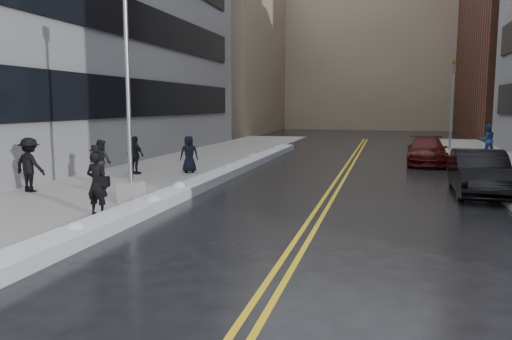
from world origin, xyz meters
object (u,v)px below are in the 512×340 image
Objects in this scene: pedestrian_fedora at (97,183)px; pedestrian_b at (102,161)px; pedestrian_d at (135,155)px; car_maroon at (427,151)px; car_black at (479,173)px; pedestrian_east at (487,140)px; pedestrian_c at (189,154)px; fire_hydrant at (505,170)px; traffic_signal at (452,101)px; lamppost at (129,125)px; pedestrian_e at (30,165)px.

pedestrian_b is (-3.02, 5.10, -0.04)m from pedestrian_fedora.
car_maroon is at bearing -125.79° from pedestrian_d.
pedestrian_east is at bearing 79.96° from car_black.
pedestrian_c is 0.99× the size of pedestrian_d.
pedestrian_b is 2.53m from pedestrian_d.
pedestrian_east reaches higher than pedestrian_c.
pedestrian_b is 0.35× the size of car_black.
car_black is (13.72, 1.69, -0.20)m from pedestrian_b.
car_black is at bearing -114.91° from fire_hydrant.
pedestrian_b is (-14.72, -18.92, -2.41)m from traffic_signal.
lamppost is 10.45× the size of fire_hydrant.
pedestrian_e is at bearing 32.18° from pedestrian_c.
lamppost is 4.64× the size of pedestrian_c.
traffic_signal is at bearing -117.60° from pedestrian_e.
lamppost is at bearing 137.68° from pedestrian_d.
pedestrian_e is at bearing 31.90° from pedestrian_east.
pedestrian_b is (-2.92, 3.08, -1.54)m from lamppost.
pedestrian_c is at bearing 26.28° from pedestrian_east.
pedestrian_east reaches higher than car_black.
traffic_signal is 4.65m from pedestrian_east.
pedestrian_c is (-12.60, -15.31, -2.43)m from traffic_signal.
lamppost is 4.12× the size of pedestrian_east.
traffic_signal reaches higher than car_maroon.
pedestrian_east is at bearing 83.61° from fire_hydrant.
lamppost reaches higher than pedestrian_b.
fire_hydrant is 0.44× the size of pedestrian_d.
pedestrian_fedora reaches higher than car_black.
fire_hydrant is 18.08m from pedestrian_e.
lamppost is at bearing -155.13° from car_black.
pedestrian_c is 18.40m from pedestrian_east.
fire_hydrant is 0.12× the size of traffic_signal.
pedestrian_d is at bearing -131.79° from traffic_signal.
pedestrian_east is at bearing 52.86° from car_maroon.
pedestrian_fedora reaches higher than pedestrian_d.
fire_hydrant is 15.34m from pedestrian_d.
traffic_signal is at bearing -103.22° from pedestrian_b.
pedestrian_fedora reaches higher than pedestrian_b.
pedestrian_e is at bearing -163.87° from car_black.
pedestrian_east is at bearing -65.69° from traffic_signal.
pedestrian_fedora is 12.67m from car_black.
traffic_signal reaches higher than car_black.
pedestrian_e reaches higher than fire_hydrant.
pedestrian_e is (-16.04, -21.28, -2.32)m from traffic_signal.
pedestrian_e is (-4.24, 0.72, -1.45)m from lamppost.
pedestrian_e reaches higher than pedestrian_c.
pedestrian_d is (-2.05, -1.07, 0.01)m from pedestrian_c.
traffic_signal reaches higher than pedestrian_d.
lamppost is 2.52m from pedestrian_fedora.
car_maroon is (10.53, 7.23, -0.26)m from pedestrian_c.
lamppost reaches higher than pedestrian_e.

